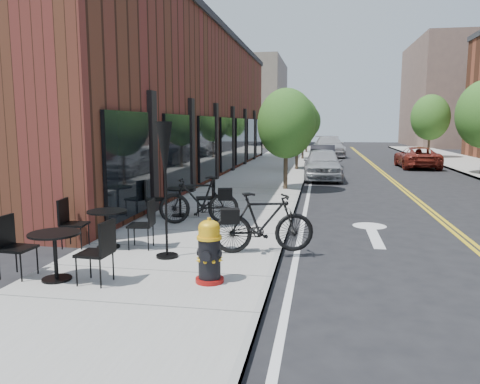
# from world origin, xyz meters

# --- Properties ---
(ground) EXTENTS (120.00, 120.00, 0.00)m
(ground) POSITION_xyz_m (0.00, 0.00, 0.00)
(ground) COLOR black
(ground) RESTS_ON ground
(sidewalk_near) EXTENTS (4.00, 70.00, 0.12)m
(sidewalk_near) POSITION_xyz_m (-2.00, 10.00, 0.06)
(sidewalk_near) COLOR #9E9B93
(sidewalk_near) RESTS_ON ground
(building_near) EXTENTS (5.00, 28.00, 7.00)m
(building_near) POSITION_xyz_m (-6.50, 14.00, 3.50)
(building_near) COLOR #4E2A19
(building_near) RESTS_ON ground
(bg_building_left) EXTENTS (8.00, 14.00, 10.00)m
(bg_building_left) POSITION_xyz_m (-8.00, 48.00, 5.00)
(bg_building_left) COLOR #726656
(bg_building_left) RESTS_ON ground
(bg_building_right) EXTENTS (10.00, 16.00, 12.00)m
(bg_building_right) POSITION_xyz_m (16.00, 50.00, 6.00)
(bg_building_right) COLOR brown
(bg_building_right) RESTS_ON ground
(tree_near_a) EXTENTS (2.20, 2.20, 3.81)m
(tree_near_a) POSITION_xyz_m (-0.60, 9.00, 2.60)
(tree_near_a) COLOR #382B1E
(tree_near_a) RESTS_ON sidewalk_near
(tree_near_b) EXTENTS (2.30, 2.30, 3.98)m
(tree_near_b) POSITION_xyz_m (-0.60, 17.00, 2.71)
(tree_near_b) COLOR #382B1E
(tree_near_b) RESTS_ON sidewalk_near
(tree_near_c) EXTENTS (2.10, 2.10, 3.67)m
(tree_near_c) POSITION_xyz_m (-0.60, 25.00, 2.53)
(tree_near_c) COLOR #382B1E
(tree_near_c) RESTS_ON sidewalk_near
(tree_near_d) EXTENTS (2.40, 2.40, 4.11)m
(tree_near_d) POSITION_xyz_m (-0.60, 33.00, 2.79)
(tree_near_d) COLOR #382B1E
(tree_near_d) RESTS_ON sidewalk_near
(tree_far_c) EXTENTS (2.80, 2.80, 4.62)m
(tree_far_c) POSITION_xyz_m (8.60, 28.00, 3.06)
(tree_far_c) COLOR #382B1E
(tree_far_c) RESTS_ON sidewalk_far
(fire_hydrant) EXTENTS (0.52, 0.52, 1.03)m
(fire_hydrant) POSITION_xyz_m (-0.95, -1.93, 0.61)
(fire_hydrant) COLOR maroon
(fire_hydrant) RESTS_ON sidewalk_near
(bicycle_left) EXTENTS (2.06, 0.95, 1.19)m
(bicycle_left) POSITION_xyz_m (-2.24, 2.27, 0.72)
(bicycle_left) COLOR black
(bicycle_left) RESTS_ON sidewalk_near
(bicycle_right) EXTENTS (2.04, 1.06, 1.18)m
(bicycle_right) POSITION_xyz_m (-0.33, -0.08, 0.71)
(bicycle_right) COLOR black
(bicycle_right) RESTS_ON sidewalk_near
(bistro_set_a) EXTENTS (1.86, 0.87, 0.99)m
(bistro_set_a) POSITION_xyz_m (-3.46, -0.26, 0.62)
(bistro_set_a) COLOR black
(bistro_set_a) RESTS_ON sidewalk_near
(bistro_set_b) EXTENTS (1.87, 0.84, 1.01)m
(bistro_set_b) POSITION_xyz_m (-3.39, -2.25, 0.63)
(bistro_set_b) COLOR black
(bistro_set_b) RESTS_ON sidewalk_near
(bistro_set_c) EXTENTS (1.88, 1.05, 0.99)m
(bistro_set_c) POSITION_xyz_m (-2.99, 3.15, 0.62)
(bistro_set_c) COLOR black
(bistro_set_c) RESTS_ON sidewalk_near
(patio_umbrella) EXTENTS (0.41, 0.41, 2.52)m
(patio_umbrella) POSITION_xyz_m (-2.07, -0.71, 1.93)
(patio_umbrella) COLOR black
(patio_umbrella) RESTS_ON sidewalk_near
(parked_car_a) EXTENTS (1.88, 4.38, 1.47)m
(parked_car_a) POSITION_xyz_m (0.80, 13.30, 0.74)
(parked_car_a) COLOR #999CA0
(parked_car_a) RESTS_ON ground
(parked_car_b) EXTENTS (1.48, 4.10, 1.34)m
(parked_car_b) POSITION_xyz_m (0.80, 19.24, 0.67)
(parked_car_b) COLOR black
(parked_car_b) RESTS_ON ground
(parked_car_c) EXTENTS (2.62, 5.75, 1.63)m
(parked_car_c) POSITION_xyz_m (1.29, 29.01, 0.82)
(parked_car_c) COLOR #A2A3A7
(parked_car_c) RESTS_ON ground
(parked_car_far) EXTENTS (2.14, 4.54, 1.25)m
(parked_car_far) POSITION_xyz_m (6.30, 20.13, 0.63)
(parked_car_far) COLOR maroon
(parked_car_far) RESTS_ON ground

